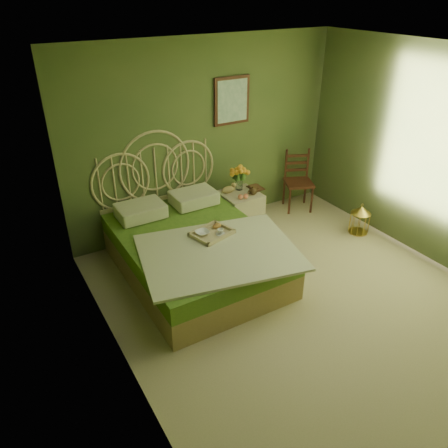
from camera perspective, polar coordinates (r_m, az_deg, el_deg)
floor at (r=5.05m, az=10.42°, el=-10.16°), size 4.50×4.50×0.00m
ceiling at (r=3.98m, az=13.92°, el=20.31°), size 4.50×4.50×0.00m
wall_back at (r=6.07m, az=-2.38°, el=11.26°), size 4.00×0.00×4.00m
wall_left at (r=3.47m, az=-13.73°, el=-4.10°), size 0.00×4.50×4.50m
wall_right at (r=5.82m, az=26.97°, el=7.31°), size 0.00×4.50×4.50m
wall_art at (r=6.12m, az=1.04°, el=15.80°), size 0.54×0.04×0.64m
bed at (r=5.32m, az=-4.08°, el=-3.14°), size 1.92×2.42×1.50m
nightstand at (r=6.23m, az=2.13°, el=2.33°), size 0.51×0.51×0.99m
chair at (r=6.89m, az=9.38°, el=6.11°), size 0.54×0.54×0.92m
birdcage at (r=6.48m, az=17.31°, el=0.54°), size 0.27×0.27×0.41m
book_lower at (r=6.22m, az=3.50°, el=4.54°), size 0.18×0.24×0.02m
book_upper at (r=6.22m, az=3.50°, el=4.69°), size 0.20×0.24×0.02m
cereal_bowl at (r=5.09m, az=-2.85°, el=-1.14°), size 0.16×0.16×0.04m
coffee_cup at (r=5.07m, az=-0.48°, el=-1.02°), size 0.09×0.09×0.07m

